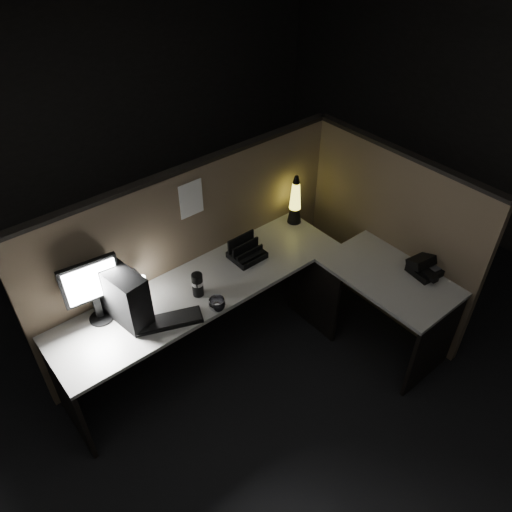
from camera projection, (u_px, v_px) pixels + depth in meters
floor at (270, 388)px, 3.83m from camera, size 6.00×6.00×0.00m
room_shell at (276, 214)px, 2.80m from camera, size 6.00×6.00×6.00m
partition_back at (195, 254)px, 3.91m from camera, size 2.66×0.06×1.50m
partition_right at (387, 238)px, 4.07m from camera, size 0.06×1.66×1.50m
desk at (268, 306)px, 3.70m from camera, size 2.60×1.60×0.73m
pc_tower at (124, 296)px, 3.28m from camera, size 0.23×0.40×0.40m
monitor at (92, 286)px, 3.22m from camera, size 0.38×0.16×0.49m
keyboard at (169, 321)px, 3.36m from camera, size 0.48×0.31×0.02m
mouse at (144, 329)px, 3.30m from camera, size 0.11×0.10×0.04m
clip_lamp at (140, 280)px, 3.52m from camera, size 0.04×0.16×0.21m
organizer at (246, 253)px, 3.88m from camera, size 0.25×0.22×0.19m
lava_lamp at (295, 203)px, 4.16m from camera, size 0.12×0.12×0.44m
travel_mug at (198, 285)px, 3.52m from camera, size 0.08×0.08×0.19m
steel_mug at (217, 304)px, 3.43m from camera, size 0.15×0.15×0.09m
figurine at (293, 216)px, 4.26m from camera, size 0.06×0.06×0.06m
pinned_paper at (191, 199)px, 3.55m from camera, size 0.19×0.00×0.27m
desk_phone at (425, 266)px, 3.74m from camera, size 0.27×0.27×0.14m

